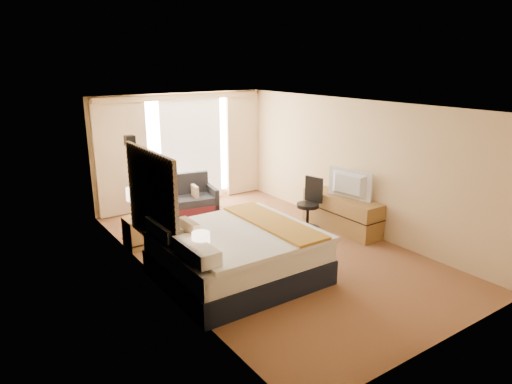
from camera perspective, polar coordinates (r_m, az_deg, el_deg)
floor at (r=8.36m, az=1.44°, el=-7.17°), size 4.20×7.00×0.02m
ceiling at (r=7.71m, az=1.58°, el=10.87°), size 4.20×7.00×0.02m
wall_back at (r=10.90m, az=-9.38°, el=5.30°), size 4.20×0.02×2.60m
wall_front at (r=5.63m, az=22.98°, el=-6.06°), size 4.20×0.02×2.60m
wall_left at (r=6.96m, az=-12.65°, el=-1.02°), size 0.02×7.00×2.60m
wall_right at (r=9.29m, az=12.08°, el=3.30°), size 0.02×7.00×2.60m
headboard at (r=7.16m, az=-12.95°, el=-0.72°), size 0.06×1.85×1.50m
nightstand_left at (r=6.54m, az=-6.64°, el=-11.57°), size 0.45×0.52×0.55m
nightstand_right at (r=8.65m, az=-14.47°, el=-4.91°), size 0.45×0.52×0.55m
media_dresser at (r=9.36m, az=10.60°, el=-2.58°), size 0.50×1.80×0.70m
window at (r=10.97m, az=-8.14°, el=5.53°), size 2.30×0.02×2.30m
curtains at (r=10.77m, az=-9.17°, el=5.77°), size 4.12×0.19×2.56m
bed at (r=7.16m, az=-2.43°, el=-7.75°), size 2.30×2.10×1.12m
loveseat at (r=10.20m, az=-9.09°, el=-1.27°), size 1.53×1.00×0.89m
floor_lamp at (r=9.20m, az=-15.29°, el=3.36°), size 0.24×0.24×1.93m
desk_chair at (r=9.27m, az=6.70°, el=-1.79°), size 0.51×0.51×1.06m
lamp_left at (r=6.26m, az=-6.89°, el=-6.04°), size 0.25×0.25×0.52m
lamp_right at (r=8.47m, az=-15.04°, el=-0.32°), size 0.27×0.27×0.56m
tissue_box at (r=6.46m, az=-6.70°, el=-8.68°), size 0.14×0.14×0.11m
telephone at (r=8.48m, az=-14.16°, el=-3.07°), size 0.23×0.20×0.07m
television at (r=9.03m, az=11.32°, el=0.89°), size 0.30×0.99×0.56m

